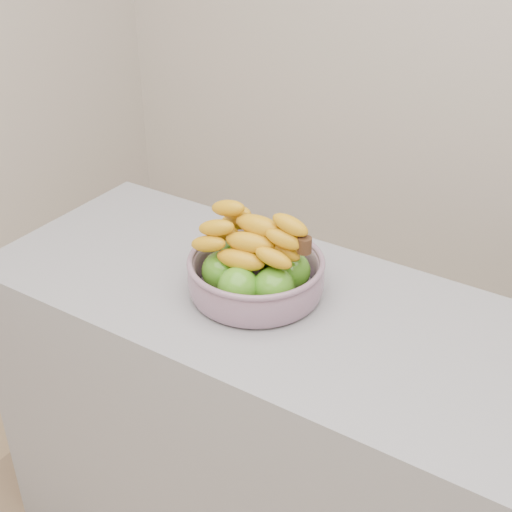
{
  "coord_description": "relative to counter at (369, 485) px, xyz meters",
  "views": [
    {
      "loc": [
        0.42,
        -0.67,
        1.83
      ],
      "look_at": [
        -0.33,
        0.49,
        1.0
      ],
      "focal_mm": 50.0,
      "sensor_mm": 36.0,
      "label": 1
    }
  ],
  "objects": [
    {
      "name": "counter",
      "position": [
        0.0,
        0.0,
        0.0
      ],
      "size": [
        2.0,
        0.6,
        0.9
      ],
      "primitive_type": "cube",
      "color": "#A5A6AD",
      "rests_on": "ground"
    },
    {
      "name": "fruit_bowl",
      "position": [
        -0.33,
        -0.0,
        0.51
      ],
      "size": [
        0.32,
        0.32,
        0.2
      ],
      "rotation": [
        0.0,
        0.0,
        0.05
      ],
      "color": "#9099AD",
      "rests_on": "counter"
    }
  ]
}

